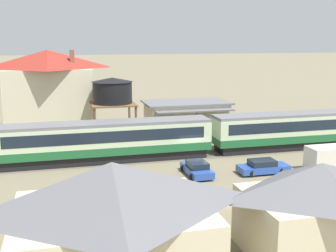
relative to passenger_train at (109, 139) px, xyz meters
The scene contains 12 objects.
ground_plane 8.31m from the passenger_train, ahead, with size 600.00×600.00×0.00m, color #7A7056.
passenger_train is the anchor object (origin of this frame).
railway_track 2.45m from the passenger_train, ahead, with size 101.64×3.60×0.04m.
station_building 14.44m from the passenger_train, 41.51° to the left, with size 10.58×7.33×4.19m.
station_house_red_roof 16.46m from the passenger_train, 110.82° to the left, with size 11.42×8.38×10.55m.
water_tower 10.03m from the passenger_train, 80.39° to the left, with size 5.21×5.21×7.42m.
cottage_grey_roof 20.58m from the passenger_train, 96.04° to the right, with size 10.50×7.64×5.93m.
cottage_grey_roof_2 23.03m from the passenger_train, 66.33° to the right, with size 8.77×5.90×5.20m.
picket_fence_front 15.97m from the passenger_train, 120.18° to the right, with size 46.56×0.06×1.05m, color white.
parked_car_blue 9.59m from the passenger_train, 42.74° to the right, with size 2.31×4.11×1.29m.
parked_car_red 11.50m from the passenger_train, 107.87° to the right, with size 4.51×2.28×1.24m.
parked_car_blue_2 14.91m from the passenger_train, 29.76° to the right, with size 4.60×1.82×1.26m.
Camera 1 is at (-12.36, -39.16, 11.80)m, focal length 45.00 mm.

